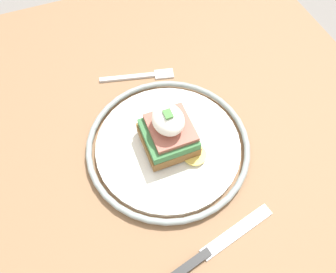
{
  "coord_description": "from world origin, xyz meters",
  "views": [
    {
      "loc": [
        0.21,
        -0.08,
        1.23
      ],
      "look_at": [
        -0.04,
        0.02,
        0.79
      ],
      "focal_mm": 35.0,
      "sensor_mm": 36.0,
      "label": 1
    }
  ],
  "objects_px": {
    "fork": "(141,76)",
    "knife": "(204,255)",
    "plate": "(168,145)",
    "sandwich": "(169,132)"
  },
  "relations": [
    {
      "from": "plate",
      "to": "knife",
      "type": "xyz_separation_m",
      "value": [
        0.18,
        -0.02,
        -0.01
      ]
    },
    {
      "from": "knife",
      "to": "fork",
      "type": "bearing_deg",
      "value": 176.0
    },
    {
      "from": "plate",
      "to": "sandwich",
      "type": "xyz_separation_m",
      "value": [
        -0.0,
        0.0,
        0.04
      ]
    },
    {
      "from": "fork",
      "to": "knife",
      "type": "distance_m",
      "value": 0.35
    },
    {
      "from": "sandwich",
      "to": "fork",
      "type": "distance_m",
      "value": 0.17
    },
    {
      "from": "knife",
      "to": "sandwich",
      "type": "bearing_deg",
      "value": 174.58
    },
    {
      "from": "plate",
      "to": "knife",
      "type": "distance_m",
      "value": 0.18
    },
    {
      "from": "plate",
      "to": "knife",
      "type": "relative_size",
      "value": 1.32
    },
    {
      "from": "plate",
      "to": "knife",
      "type": "height_order",
      "value": "plate"
    },
    {
      "from": "sandwich",
      "to": "knife",
      "type": "distance_m",
      "value": 0.19
    }
  ]
}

